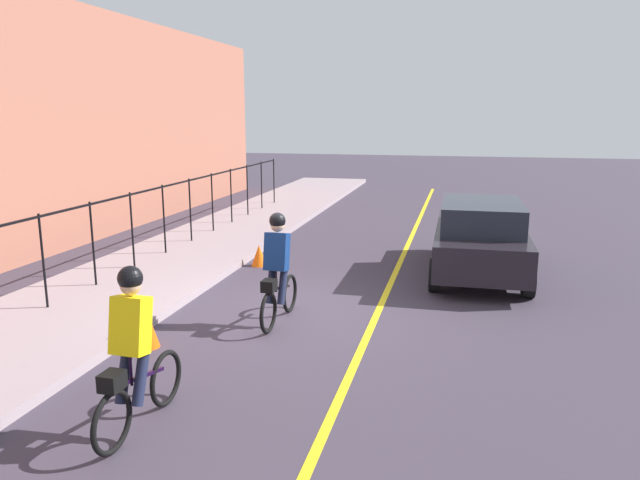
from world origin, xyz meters
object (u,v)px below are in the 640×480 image
cyclist_follow (133,351)px  traffic_cone_far (259,255)px  patrol_sedan (480,237)px  traffic_cone_near (146,327)px  cyclist_lead (277,269)px

cyclist_follow → traffic_cone_far: cyclist_follow is taller
traffic_cone_far → patrol_sedan: bearing=-85.4°
traffic_cone_near → traffic_cone_far: 4.90m
cyclist_lead → cyclist_follow: bearing=174.7°
cyclist_follow → traffic_cone_near: 2.48m
traffic_cone_near → traffic_cone_far: bearing=-0.2°
cyclist_lead → patrol_sedan: bearing=-37.8°
cyclist_follow → traffic_cone_near: size_ratio=2.93×
cyclist_lead → traffic_cone_near: cyclist_lead is taller
cyclist_lead → cyclist_follow: same height
patrol_sedan → traffic_cone_far: bearing=94.0°
cyclist_lead → patrol_sedan: cyclist_lead is taller
traffic_cone_near → cyclist_lead: bearing=-47.9°
patrol_sedan → cyclist_follow: bearing=153.1°
cyclist_follow → patrol_sedan: (7.42, -3.68, -0.09)m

